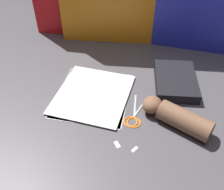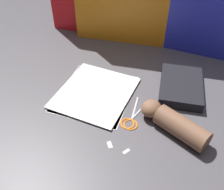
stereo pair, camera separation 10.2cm
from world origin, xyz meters
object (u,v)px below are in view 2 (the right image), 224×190
(paper_stack, at_px, (95,93))
(hand_forearm, at_px, (174,123))
(scissors, at_px, (132,118))
(book_closed, at_px, (181,86))

(paper_stack, distance_m, hand_forearm, 0.36)
(scissors, bearing_deg, book_closed, 59.78)
(scissors, xyz_separation_m, hand_forearm, (0.16, 0.00, 0.03))
(paper_stack, xyz_separation_m, book_closed, (0.33, 0.16, 0.02))
(paper_stack, xyz_separation_m, scissors, (0.19, -0.08, -0.00))
(book_closed, relative_size, scissors, 1.48)
(scissors, bearing_deg, hand_forearm, 1.63)
(paper_stack, bearing_deg, scissors, -22.25)
(book_closed, relative_size, hand_forearm, 0.98)
(book_closed, bearing_deg, hand_forearm, -85.71)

